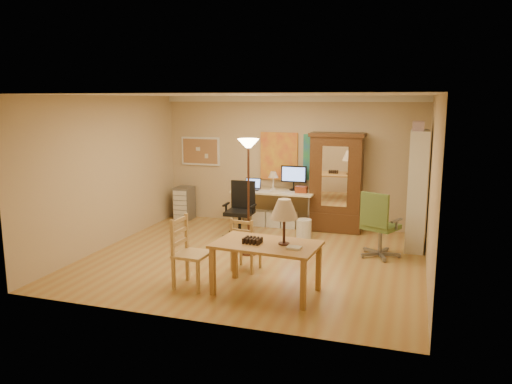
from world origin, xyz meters
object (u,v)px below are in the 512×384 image
(office_chair_black, at_px, (240,223))
(dining_table, at_px, (273,234))
(bookshelf, at_px, (417,190))
(computer_desk, at_px, (276,205))
(armoire, at_px, (336,189))
(office_chair_green, at_px, (379,240))

(office_chair_black, bearing_deg, dining_table, -61.46)
(dining_table, distance_m, bookshelf, 3.38)
(computer_desk, height_order, bookshelf, bookshelf)
(armoire, xyz_separation_m, bookshelf, (1.54, -0.78, 0.19))
(bookshelf, bearing_deg, office_chair_black, -174.37)
(armoire, bearing_deg, office_chair_green, -57.14)
(dining_table, relative_size, office_chair_green, 1.31)
(dining_table, xyz_separation_m, office_chair_black, (-1.37, 2.51, -0.55))
(computer_desk, relative_size, bookshelf, 0.81)
(office_chair_black, distance_m, office_chair_green, 2.67)
(dining_table, relative_size, bookshelf, 0.70)
(computer_desk, relative_size, office_chair_black, 1.57)
(dining_table, bearing_deg, armoire, 85.37)
(computer_desk, relative_size, armoire, 0.86)
(dining_table, height_order, armoire, armoire)
(office_chair_black, height_order, bookshelf, bookshelf)
(dining_table, bearing_deg, computer_desk, 104.84)
(computer_desk, bearing_deg, dining_table, -75.16)
(dining_table, height_order, office_chair_green, dining_table)
(dining_table, distance_m, office_chair_green, 2.51)
(armoire, bearing_deg, office_chair_black, -146.60)
(office_chair_green, bearing_deg, dining_table, -121.23)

